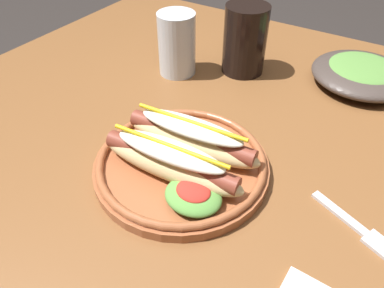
{
  "coord_description": "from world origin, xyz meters",
  "views": [
    {
      "loc": [
        0.2,
        -0.43,
        1.13
      ],
      "look_at": [
        -0.02,
        -0.08,
        0.77
      ],
      "focal_mm": 33.9,
      "sensor_mm": 36.0,
      "label": 1
    }
  ],
  "objects_px": {
    "water_cup": "(177,44)",
    "soda_cup": "(245,40)",
    "hot_dog_plate": "(182,159)",
    "fork": "(357,227)",
    "side_bowl": "(362,73)"
  },
  "relations": [
    {
      "from": "water_cup",
      "to": "soda_cup",
      "type": "bearing_deg",
      "value": 35.0
    },
    {
      "from": "hot_dog_plate",
      "to": "soda_cup",
      "type": "distance_m",
      "value": 0.34
    },
    {
      "from": "fork",
      "to": "side_bowl",
      "type": "distance_m",
      "value": 0.38
    },
    {
      "from": "soda_cup",
      "to": "side_bowl",
      "type": "xyz_separation_m",
      "value": [
        0.23,
        0.08,
        -0.05
      ]
    },
    {
      "from": "side_bowl",
      "to": "water_cup",
      "type": "bearing_deg",
      "value": -155.22
    },
    {
      "from": "soda_cup",
      "to": "side_bowl",
      "type": "height_order",
      "value": "soda_cup"
    },
    {
      "from": "hot_dog_plate",
      "to": "water_cup",
      "type": "xyz_separation_m",
      "value": [
        -0.17,
        0.25,
        0.04
      ]
    },
    {
      "from": "hot_dog_plate",
      "to": "soda_cup",
      "type": "xyz_separation_m",
      "value": [
        -0.06,
        0.33,
        0.04
      ]
    },
    {
      "from": "fork",
      "to": "soda_cup",
      "type": "height_order",
      "value": "soda_cup"
    },
    {
      "from": "fork",
      "to": "soda_cup",
      "type": "xyz_separation_m",
      "value": [
        -0.31,
        0.29,
        0.07
      ]
    },
    {
      "from": "hot_dog_plate",
      "to": "side_bowl",
      "type": "bearing_deg",
      "value": 67.57
    },
    {
      "from": "hot_dog_plate",
      "to": "soda_cup",
      "type": "bearing_deg",
      "value": 100.43
    },
    {
      "from": "fork",
      "to": "side_bowl",
      "type": "bearing_deg",
      "value": 125.3
    },
    {
      "from": "fork",
      "to": "hot_dog_plate",
      "type": "bearing_deg",
      "value": -149.64
    },
    {
      "from": "fork",
      "to": "side_bowl",
      "type": "xyz_separation_m",
      "value": [
        -0.08,
        0.37,
        0.02
      ]
    }
  ]
}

